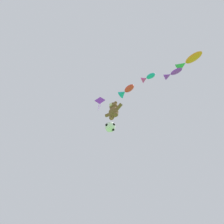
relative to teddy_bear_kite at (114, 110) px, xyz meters
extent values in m
ellipsoid|color=brown|center=(0.00, 0.01, -0.28)|extent=(0.99, 0.84, 1.20)
sphere|color=brown|center=(0.00, 0.01, 0.61)|extent=(0.83, 0.83, 0.83)
sphere|color=beige|center=(0.00, -0.34, 0.55)|extent=(0.35, 0.35, 0.35)
sphere|color=brown|center=(-0.30, 0.01, 0.94)|extent=(0.34, 0.34, 0.34)
cylinder|color=brown|center=(-0.72, 0.01, -0.07)|extent=(0.72, 0.32, 0.56)
sphere|color=brown|center=(-0.27, 0.01, -0.85)|extent=(0.45, 0.45, 0.45)
sphere|color=brown|center=(0.30, 0.01, 0.94)|extent=(0.34, 0.34, 0.34)
cylinder|color=brown|center=(0.72, 0.01, -0.07)|extent=(0.72, 0.32, 0.56)
sphere|color=brown|center=(0.27, 0.01, -0.85)|extent=(0.45, 0.45, 0.45)
sphere|color=white|center=(-0.55, 0.13, -1.76)|extent=(0.92, 0.92, 0.92)
sphere|color=black|center=(-0.13, 0.13, -1.76)|extent=(0.26, 0.26, 0.26)
sphere|color=black|center=(-0.64, 0.42, -1.46)|extent=(0.26, 0.26, 0.26)
sphere|color=black|center=(-0.55, -0.28, -1.83)|extent=(0.26, 0.26, 0.26)
sphere|color=black|center=(-0.35, 0.28, -2.10)|extent=(0.26, 0.26, 0.26)
ellipsoid|color=red|center=(1.75, 0.61, 2.76)|extent=(1.18, 0.70, 0.56)
cone|color=#19ADB2|center=(0.86, 0.58, 2.76)|extent=(0.66, 0.85, 0.83)
sphere|color=black|center=(2.13, 0.62, 2.91)|extent=(0.15, 0.15, 0.15)
ellipsoid|color=#19ADB2|center=(4.12, 1.37, 3.40)|extent=(1.04, 0.74, 0.45)
cone|color=#E53F9E|center=(3.41, 1.20, 3.40)|extent=(0.66, 0.77, 0.66)
sphere|color=black|center=(4.41, 1.44, 3.52)|extent=(0.12, 0.12, 0.12)
ellipsoid|color=purple|center=(6.26, 2.05, 2.22)|extent=(1.17, 0.69, 0.40)
cone|color=purple|center=(5.43, 1.87, 2.22)|extent=(0.71, 0.71, 0.59)
sphere|color=black|center=(6.60, 2.13, 2.32)|extent=(0.10, 0.10, 0.10)
ellipsoid|color=orange|center=(8.09, 2.26, 2.70)|extent=(1.57, 0.81, 0.59)
cone|color=green|center=(6.91, 2.17, 2.70)|extent=(0.90, 0.93, 0.87)
sphere|color=black|center=(8.58, 2.30, 2.86)|extent=(0.15, 0.15, 0.15)
cube|color=purple|center=(-1.79, -0.36, 3.16)|extent=(1.00, 0.85, 1.29)
cylinder|color=purple|center=(-1.95, -0.34, 2.08)|extent=(0.03, 0.07, 1.34)
cylinder|color=purple|center=(-1.62, -0.36, 2.02)|extent=(0.03, 0.21, 1.46)
camera|label=1|loc=(5.93, -6.26, -11.17)|focal=24.00mm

